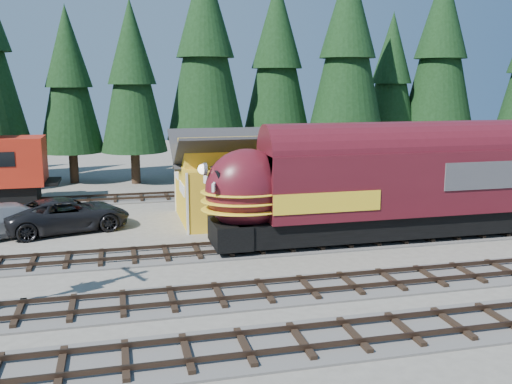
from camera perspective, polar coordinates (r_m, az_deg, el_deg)
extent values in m
plane|color=#6B665B|center=(25.70, 8.88, -7.67)|extent=(120.00, 120.00, 0.00)
cube|color=#4C4947|center=(33.87, 22.04, -3.74)|extent=(68.00, 3.20, 0.08)
cube|color=#38281E|center=(33.26, 22.78, -3.68)|extent=(68.00, 0.08, 0.16)
cube|color=#38281E|center=(34.39, 21.37, -3.12)|extent=(68.00, 0.08, 0.16)
cube|color=#4C4947|center=(41.22, -14.17, -0.76)|extent=(32.00, 3.20, 0.08)
cube|color=#38281E|center=(40.48, -14.19, -0.67)|extent=(32.00, 0.08, 0.16)
cube|color=#38281E|center=(41.89, -14.19, -0.29)|extent=(32.00, 0.08, 0.16)
cube|color=yellow|center=(34.89, 2.32, 0.27)|extent=(12.00, 6.00, 3.40)
cube|color=gold|center=(34.52, 2.35, 4.22)|extent=(11.88, 3.30, 1.44)
cube|color=white|center=(32.66, -7.41, 0.34)|extent=(0.06, 2.40, 0.60)
cone|color=black|center=(48.69, -18.24, 10.67)|extent=(5.13, 5.13, 11.68)
cone|color=black|center=(47.09, -12.30, 11.28)|extent=(5.28, 5.28, 12.03)
cone|color=black|center=(49.22, -5.11, 14.22)|extent=(6.73, 6.73, 15.33)
cone|color=black|center=(51.48, 2.10, 13.12)|extent=(6.19, 6.19, 14.09)
cone|color=black|center=(51.20, 9.14, 14.03)|extent=(6.75, 6.75, 15.37)
cone|color=black|center=(57.11, 13.39, 11.18)|extent=(5.31, 5.31, 12.10)
cone|color=black|center=(58.54, 17.99, 13.42)|extent=(6.86, 6.86, 15.62)
cube|color=black|center=(30.35, 12.12, -3.09)|extent=(15.37, 2.75, 1.19)
cube|color=#4E111A|center=(30.29, 13.75, 1.09)|extent=(14.03, 3.24, 3.24)
ellipsoid|color=#4E111A|center=(27.58, -0.93, 0.24)|extent=(4.10, 3.17, 3.99)
cube|color=#38383A|center=(32.27, 20.09, 2.00)|extent=(4.32, 3.30, 1.40)
sphere|color=white|center=(27.01, -5.36, 2.29)|extent=(0.47, 0.47, 0.47)
imported|color=black|center=(33.30, -18.33, -2.14)|extent=(7.30, 4.76, 1.87)
imported|color=#999AA0|center=(33.35, -23.01, -2.53)|extent=(6.60, 4.52, 1.78)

